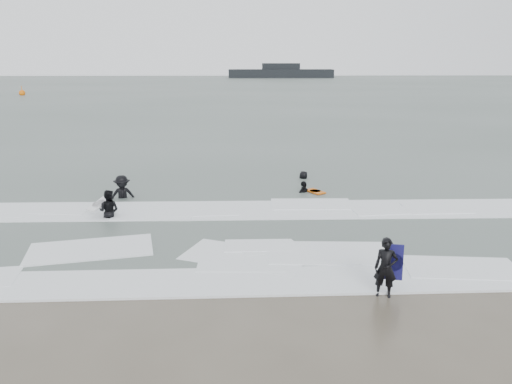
{
  "coord_description": "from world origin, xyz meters",
  "views": [
    {
      "loc": [
        -0.52,
        -13.35,
        6.06
      ],
      "look_at": [
        0.0,
        5.0,
        1.1
      ],
      "focal_mm": 35.0,
      "sensor_mm": 36.0,
      "label": 1
    }
  ],
  "objects_px": {
    "surfer_breaker": "(123,199)",
    "surfer_right_far": "(304,179)",
    "surfer_wading": "(110,218)",
    "vessel_horizon": "(281,73)",
    "surfer_centre": "(384,296)",
    "buoy": "(22,93)",
    "surfer_right_near": "(304,193)"
  },
  "relations": [
    {
      "from": "surfer_right_near",
      "to": "surfer_right_far",
      "type": "xyz_separation_m",
      "value": [
        0.3,
        2.65,
        0.0
      ]
    },
    {
      "from": "surfer_wading",
      "to": "vessel_horizon",
      "type": "bearing_deg",
      "value": -86.79
    },
    {
      "from": "surfer_breaker",
      "to": "surfer_wading",
      "type": "bearing_deg",
      "value": -102.16
    },
    {
      "from": "surfer_right_near",
      "to": "surfer_right_far",
      "type": "bearing_deg",
      "value": -134.04
    },
    {
      "from": "surfer_wading",
      "to": "surfer_right_near",
      "type": "height_order",
      "value": "surfer_right_near"
    },
    {
      "from": "surfer_right_near",
      "to": "surfer_wading",
      "type": "bearing_deg",
      "value": -13.61
    },
    {
      "from": "surfer_wading",
      "to": "surfer_right_far",
      "type": "distance_m",
      "value": 10.41
    },
    {
      "from": "vessel_horizon",
      "to": "surfer_right_far",
      "type": "bearing_deg",
      "value": -93.84
    },
    {
      "from": "vessel_horizon",
      "to": "surfer_right_near",
      "type": "bearing_deg",
      "value": -93.89
    },
    {
      "from": "surfer_centre",
      "to": "buoy",
      "type": "xyz_separation_m",
      "value": [
        -39.81,
        72.46,
        0.42
      ]
    },
    {
      "from": "surfer_breaker",
      "to": "surfer_right_near",
      "type": "xyz_separation_m",
      "value": [
        8.14,
        0.89,
        0.0
      ]
    },
    {
      "from": "vessel_horizon",
      "to": "surfer_wading",
      "type": "bearing_deg",
      "value": -97.12
    },
    {
      "from": "surfer_centre",
      "to": "surfer_breaker",
      "type": "relative_size",
      "value": 0.84
    },
    {
      "from": "surfer_centre",
      "to": "surfer_right_near",
      "type": "relative_size",
      "value": 0.95
    },
    {
      "from": "surfer_right_near",
      "to": "surfer_breaker",
      "type": "bearing_deg",
      "value": -31.34
    },
    {
      "from": "surfer_right_far",
      "to": "surfer_centre",
      "type": "bearing_deg",
      "value": 41.66
    },
    {
      "from": "buoy",
      "to": "surfer_centre",
      "type": "bearing_deg",
      "value": -61.21
    },
    {
      "from": "surfer_wading",
      "to": "vessel_horizon",
      "type": "height_order",
      "value": "vessel_horizon"
    },
    {
      "from": "surfer_centre",
      "to": "surfer_right_far",
      "type": "xyz_separation_m",
      "value": [
        -0.55,
        13.01,
        0.0
      ]
    },
    {
      "from": "surfer_breaker",
      "to": "surfer_right_far",
      "type": "bearing_deg",
      "value": 8.59
    },
    {
      "from": "surfer_wading",
      "to": "surfer_centre",
      "type": "bearing_deg",
      "value": 153.0
    },
    {
      "from": "surfer_centre",
      "to": "vessel_horizon",
      "type": "distance_m",
      "value": 144.04
    },
    {
      "from": "surfer_right_near",
      "to": "buoy",
      "type": "height_order",
      "value": "buoy"
    },
    {
      "from": "surfer_right_near",
      "to": "vessel_horizon",
      "type": "xyz_separation_m",
      "value": [
        9.08,
        133.43,
        1.59
      ]
    },
    {
      "from": "surfer_right_near",
      "to": "surfer_right_far",
      "type": "relative_size",
      "value": 1.08
    },
    {
      "from": "surfer_wading",
      "to": "buoy",
      "type": "bearing_deg",
      "value": -54.46
    },
    {
      "from": "surfer_centre",
      "to": "surfer_wading",
      "type": "xyz_separation_m",
      "value": [
        -8.89,
        6.78,
        0.0
      ]
    },
    {
      "from": "surfer_breaker",
      "to": "buoy",
      "type": "distance_m",
      "value": 70.13
    },
    {
      "from": "surfer_centre",
      "to": "buoy",
      "type": "bearing_deg",
      "value": 135.29
    },
    {
      "from": "surfer_breaker",
      "to": "vessel_horizon",
      "type": "distance_m",
      "value": 135.43
    },
    {
      "from": "surfer_right_near",
      "to": "buoy",
      "type": "xyz_separation_m",
      "value": [
        -38.96,
        62.1,
        0.42
      ]
    },
    {
      "from": "surfer_wading",
      "to": "surfer_breaker",
      "type": "distance_m",
      "value": 2.69
    }
  ]
}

